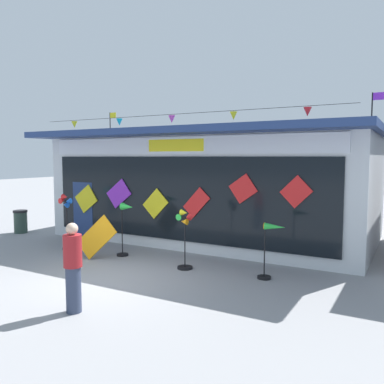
{
  "coord_description": "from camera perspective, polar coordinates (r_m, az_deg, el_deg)",
  "views": [
    {
      "loc": [
        6.18,
        -7.03,
        2.88
      ],
      "look_at": [
        0.63,
        2.84,
        1.88
      ],
      "focal_mm": 37.07,
      "sensor_mm": 36.0,
      "label": 1
    }
  ],
  "objects": [
    {
      "name": "kite_shop_building",
      "position": [
        14.48,
        3.65,
        1.13
      ],
      "size": [
        11.05,
        6.8,
        4.79
      ],
      "color": "silver",
      "rests_on": "ground_plane"
    },
    {
      "name": "wind_spinner_center_right",
      "position": [
        9.51,
        11.23,
        -7.35
      ],
      "size": [
        0.65,
        0.33,
        1.35
      ],
      "color": "black",
      "rests_on": "ground_plane"
    },
    {
      "name": "person_mid_plaza",
      "position": [
        7.75,
        -16.75,
        -10.3
      ],
      "size": [
        0.34,
        0.34,
        1.68
      ],
      "rotation": [
        0.0,
        0.0,
        1.93
      ],
      "color": "#333D56",
      "rests_on": "ground_plane"
    },
    {
      "name": "display_kite_on_ground",
      "position": [
        11.49,
        -13.57,
        -6.34
      ],
      "size": [
        1.27,
        0.28,
        1.27
      ],
      "primitive_type": "cube",
      "rotation": [
        -0.21,
        0.79,
        0.0
      ],
      "color": "orange",
      "rests_on": "ground_plane"
    },
    {
      "name": "trash_bin",
      "position": [
        16.42,
        -23.44,
        -3.9
      ],
      "size": [
        0.52,
        0.52,
        0.87
      ],
      "color": "#2D4238",
      "rests_on": "ground_plane"
    },
    {
      "name": "ground_plane",
      "position": [
        9.79,
        -11.7,
        -12.15
      ],
      "size": [
        80.0,
        80.0,
        0.0
      ],
      "primitive_type": "plane",
      "color": "gray"
    },
    {
      "name": "wind_spinner_center_left",
      "position": [
        10.19,
        -1.1,
        -6.05
      ],
      "size": [
        0.4,
        0.4,
        1.55
      ],
      "color": "black",
      "rests_on": "ground_plane"
    },
    {
      "name": "wind_spinner_left",
      "position": [
        11.61,
        -9.51,
        -4.0
      ],
      "size": [
        0.59,
        0.34,
        1.56
      ],
      "color": "black",
      "rests_on": "ground_plane"
    },
    {
      "name": "wind_spinner_far_left",
      "position": [
        12.85,
        -17.7,
        -2.64
      ],
      "size": [
        0.42,
        0.31,
        1.74
      ],
      "color": "black",
      "rests_on": "ground_plane"
    }
  ]
}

